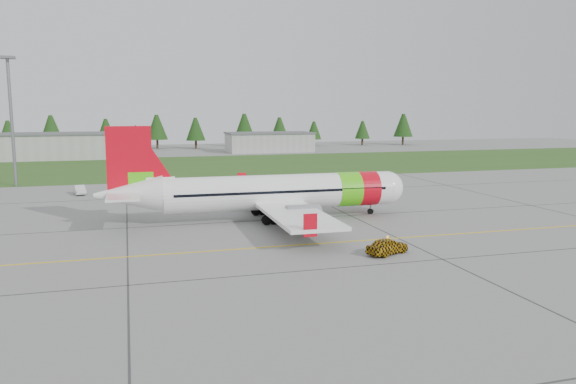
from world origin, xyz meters
name	(u,v)px	position (x,y,z in m)	size (l,w,h in m)	color
ground	(329,269)	(0.00, 0.00, 0.00)	(320.00, 320.00, 0.00)	gray
aircraft	(273,192)	(0.87, 20.39, 3.04)	(34.81, 31.92, 10.55)	white
follow_me_car	(388,230)	(6.37, 2.83, 2.07)	(1.66, 1.41, 4.13)	#CD940B
service_van	(79,181)	(-21.50, 46.08, 2.00)	(1.40, 1.32, 4.01)	silver
grass_strip	(198,166)	(0.00, 82.00, 0.01)	(320.00, 50.00, 0.03)	#30561E
taxi_guideline	(298,245)	(0.00, 8.00, 0.01)	(120.00, 0.25, 0.02)	gold
hangar_west	(63,147)	(-30.00, 110.00, 3.00)	(32.00, 14.00, 6.00)	#A8A8A3
hangar_east	(269,143)	(25.00, 118.00, 2.60)	(24.00, 12.00, 5.20)	#A8A8A3
floodlight_mast	(12,124)	(-32.00, 58.00, 10.00)	(0.50, 0.50, 20.00)	slate
treeline	(175,133)	(0.00, 138.00, 5.00)	(160.00, 8.00, 10.00)	#1C3F14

